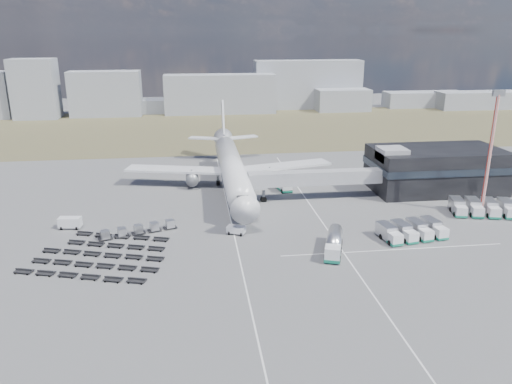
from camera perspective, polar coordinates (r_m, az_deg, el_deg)
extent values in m
plane|color=#565659|center=(91.75, -1.14, -5.39)|extent=(420.00, 420.00, 0.00)
cube|color=brown|center=(197.33, -4.67, 7.30)|extent=(420.00, 90.00, 0.01)
cube|color=silver|center=(96.17, -2.66, -4.27)|extent=(0.25, 110.00, 0.01)
cube|color=silver|center=(99.12, 7.79, -3.73)|extent=(0.25, 110.00, 0.01)
cube|color=silver|center=(90.65, 15.45, -6.38)|extent=(40.00, 0.25, 0.01)
cube|color=black|center=(125.87, 19.85, 2.45)|extent=(30.00, 16.00, 10.00)
cube|color=#262D38|center=(125.57, 19.91, 2.98)|extent=(30.40, 16.40, 1.60)
cube|color=#939399|center=(118.02, 15.30, 4.17)|extent=(6.00, 6.00, 3.00)
cube|color=#939399|center=(112.16, 6.91, 1.65)|extent=(29.80, 3.00, 3.00)
cube|color=#939399|center=(109.22, 0.14, 1.33)|extent=(4.00, 3.60, 3.40)
cylinder|color=slate|center=(110.64, 0.88, 0.17)|extent=(0.70, 0.70, 5.10)
cylinder|color=black|center=(111.31, 0.87, -0.86)|extent=(1.40, 0.90, 1.40)
cylinder|color=silver|center=(118.26, -2.75, 2.72)|extent=(5.60, 48.00, 5.60)
cone|color=silver|center=(93.05, -1.40, -1.55)|extent=(5.60, 5.00, 5.60)
cone|color=silver|center=(145.22, -3.68, 5.91)|extent=(5.60, 8.00, 5.60)
cube|color=black|center=(94.67, -1.53, -0.69)|extent=(2.20, 2.00, 0.80)
cube|color=silver|center=(123.12, -8.98, 2.55)|extent=(25.59, 11.38, 0.50)
cube|color=silver|center=(125.00, 3.02, 2.99)|extent=(25.59, 11.38, 0.50)
cylinder|color=slate|center=(121.59, -7.32, 1.60)|extent=(3.00, 5.00, 3.00)
cylinder|color=slate|center=(122.99, 1.57, 1.93)|extent=(3.00, 5.00, 3.00)
cube|color=silver|center=(146.86, -5.89, 6.14)|extent=(9.49, 5.63, 0.35)
cube|color=silver|center=(147.53, -1.59, 6.29)|extent=(9.49, 5.63, 0.35)
cube|color=silver|center=(147.09, -3.80, 8.32)|extent=(0.50, 9.06, 11.45)
cylinder|color=slate|center=(99.58, -1.72, -2.69)|extent=(0.50, 0.50, 2.50)
cylinder|color=slate|center=(123.01, -4.36, 1.33)|extent=(0.60, 0.60, 2.50)
cylinder|color=slate|center=(123.48, -1.40, 1.44)|extent=(0.60, 0.60, 2.50)
cylinder|color=black|center=(99.85, -1.71, -3.09)|extent=(0.50, 1.20, 1.20)
cube|color=#91959E|center=(237.26, -23.92, 10.72)|extent=(18.30, 12.00, 25.15)
cube|color=#91959E|center=(234.26, -16.79, 10.71)|extent=(30.58, 12.00, 19.53)
cube|color=#91959E|center=(238.84, -9.30, 9.73)|extent=(53.84, 12.00, 6.09)
cube|color=#91959E|center=(232.82, -4.13, 11.12)|extent=(50.30, 12.00, 17.48)
cube|color=#91959E|center=(249.45, 5.92, 12.14)|extent=(51.72, 12.00, 22.78)
cube|color=#91959E|center=(243.16, 9.86, 10.32)|extent=(24.90, 12.00, 10.11)
cube|color=#91959E|center=(266.51, 18.66, 10.02)|extent=(39.91, 12.00, 7.41)
cube|color=#91959E|center=(271.41, 24.82, 9.53)|extent=(48.86, 12.00, 8.24)
cube|color=silver|center=(83.41, 8.74, -6.96)|extent=(3.20, 3.20, 2.41)
cube|color=#15765A|center=(83.81, 8.71, -7.54)|extent=(3.33, 3.33, 0.52)
cylinder|color=silver|center=(87.91, 8.95, -5.29)|extent=(5.04, 8.28, 2.62)
cube|color=slate|center=(88.39, 8.92, -6.01)|extent=(4.94, 8.25, 0.37)
cylinder|color=black|center=(87.06, 8.85, -6.58)|extent=(2.95, 1.98, 1.15)
cube|color=silver|center=(93.74, -2.28, -4.38)|extent=(3.85, 3.06, 1.51)
cube|color=silver|center=(102.53, -20.48, -3.33)|extent=(4.40, 2.42, 2.25)
cube|color=silver|center=(119.19, 3.12, 1.01)|extent=(3.50, 6.51, 2.88)
cube|color=#15765A|center=(119.54, 3.11, 0.46)|extent=(3.61, 6.63, 0.46)
cube|color=silver|center=(92.14, 15.65, -5.19)|extent=(2.41, 2.33, 2.02)
cube|color=#15765A|center=(92.44, 15.61, -5.63)|extent=(2.51, 2.43, 0.41)
cube|color=silver|center=(94.51, 14.65, -4.26)|extent=(2.84, 4.52, 2.39)
cube|color=silver|center=(93.77, 17.28, -4.93)|extent=(2.41, 2.33, 2.02)
cube|color=#15765A|center=(94.06, 17.23, -5.37)|extent=(2.51, 2.43, 0.41)
cube|color=silver|center=(96.10, 16.26, -4.03)|extent=(2.84, 4.52, 2.39)
cube|color=silver|center=(95.47, 18.85, -4.68)|extent=(2.41, 2.33, 2.02)
cube|color=#15765A|center=(95.76, 18.80, -5.11)|extent=(2.51, 2.43, 0.41)
cube|color=silver|center=(97.76, 17.81, -3.80)|extent=(2.84, 4.52, 2.39)
cube|color=silver|center=(97.24, 20.37, -4.43)|extent=(2.41, 2.33, 2.02)
cube|color=#15765A|center=(97.52, 20.32, -4.85)|extent=(2.51, 2.43, 0.41)
cube|color=silver|center=(99.49, 19.31, -3.58)|extent=(2.84, 4.52, 2.39)
cube|color=silver|center=(109.96, 22.35, -2.06)|extent=(2.65, 2.58, 2.12)
cube|color=#15765A|center=(110.22, 22.30, -2.46)|extent=(2.77, 2.70, 0.43)
cube|color=silver|center=(112.90, 21.93, -1.30)|extent=(3.29, 4.85, 2.51)
cube|color=silver|center=(110.93, 23.98, -2.10)|extent=(2.65, 2.58, 2.12)
cube|color=#15765A|center=(111.19, 23.92, -2.50)|extent=(2.77, 2.70, 0.43)
cube|color=silver|center=(113.85, 23.52, -1.34)|extent=(3.29, 4.85, 2.51)
cube|color=silver|center=(111.99, 25.57, -2.14)|extent=(2.65, 2.58, 2.12)
cube|color=#15765A|center=(112.25, 25.52, -2.53)|extent=(2.77, 2.70, 0.43)
cube|color=silver|center=(114.88, 25.08, -1.38)|extent=(3.29, 4.85, 2.51)
cube|color=silver|center=(113.14, 27.14, -2.17)|extent=(2.65, 2.58, 2.12)
cube|color=#15765A|center=(113.39, 27.08, -2.56)|extent=(2.77, 2.70, 0.43)
cube|color=silver|center=(116.00, 26.60, -1.43)|extent=(3.29, 4.85, 2.51)
cube|color=black|center=(95.30, -16.83, -5.10)|extent=(2.83, 2.23, 0.17)
cube|color=silver|center=(95.00, -16.87, -4.65)|extent=(1.93, 1.93, 1.42)
cube|color=black|center=(95.73, -15.04, -4.83)|extent=(2.83, 2.23, 0.17)
cube|color=silver|center=(95.43, -15.07, -4.38)|extent=(1.93, 1.93, 1.42)
cube|color=black|center=(96.26, -13.26, -4.56)|extent=(2.83, 2.23, 0.17)
cube|color=silver|center=(95.96, -13.30, -4.11)|extent=(1.93, 1.93, 1.42)
cube|color=black|center=(96.88, -11.51, -4.28)|extent=(2.83, 2.23, 0.17)
cube|color=silver|center=(96.58, -11.54, -3.84)|extent=(1.93, 1.93, 1.42)
cube|color=black|center=(97.59, -9.79, -4.01)|extent=(2.83, 2.23, 0.17)
cube|color=silver|center=(97.30, -9.81, -3.57)|extent=(1.93, 1.93, 1.42)
cube|color=black|center=(82.77, -19.56, -8.97)|extent=(21.96, 8.03, 0.68)
cube|color=black|center=(85.84, -18.30, -7.84)|extent=(21.96, 8.03, 0.68)
cube|color=black|center=(88.97, -17.13, -6.78)|extent=(21.96, 8.03, 0.68)
cube|color=black|center=(92.17, -16.04, -5.79)|extent=(18.37, 6.92, 0.68)
cube|color=black|center=(95.43, -15.03, -4.87)|extent=(18.37, 6.92, 0.68)
cylinder|color=red|center=(110.06, 25.11, 3.63)|extent=(0.69, 0.69, 24.65)
cube|color=slate|center=(108.01, 26.00, 10.12)|extent=(2.40, 0.75, 1.18)
cube|color=#565659|center=(113.35, 24.30, -2.33)|extent=(1.97, 1.97, 0.30)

